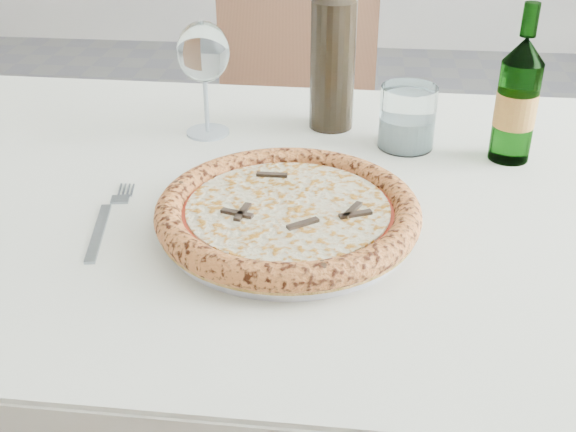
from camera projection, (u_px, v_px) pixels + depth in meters
The scene contains 9 objects.
dining_table at pixel (295, 250), 1.01m from camera, with size 1.41×0.85×0.76m.
chair_far at pixel (302, 122), 1.77m from camera, with size 0.46×0.46×0.93m.
plate at pixel (288, 224), 0.87m from camera, with size 0.29×0.29×0.02m.
pizza at pixel (288, 211), 0.86m from camera, with size 0.32×0.32×0.03m.
fork at pixel (106, 221), 0.89m from camera, with size 0.04×0.19×0.00m.
wine_glass at pixel (203, 55), 1.08m from camera, with size 0.08×0.08×0.18m.
tumbler at pixel (407, 121), 1.07m from camera, with size 0.08×0.08×0.09m.
beer_bottle at pixel (517, 100), 1.01m from camera, with size 0.06×0.06×0.23m.
wine_bottle at pixel (333, 52), 1.10m from camera, with size 0.07×0.07×0.28m.
Camera 1 is at (0.18, -1.12, 1.20)m, focal length 45.00 mm.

